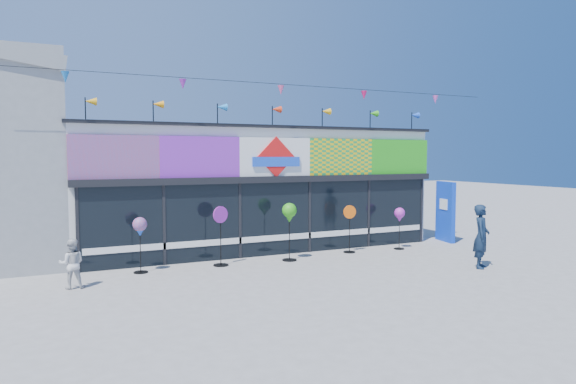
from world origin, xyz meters
TOP-DOWN VIEW (x-y plane):
  - ground at (0.00, 0.00)m, footprint 80.00×80.00m
  - kite_shop at (0.00, 5.94)m, footprint 16.00×5.70m
  - blue_sign at (6.69, 3.13)m, footprint 0.38×1.11m
  - spinner_0 at (-4.29, 2.68)m, footprint 0.38×0.38m
  - spinner_1 at (-2.07, 2.62)m, footprint 0.47×0.43m
  - spinner_2 at (0.01, 2.43)m, footprint 0.44×0.44m
  - spinner_3 at (2.33, 2.75)m, footprint 0.43×0.39m
  - spinner_4 at (4.17, 2.54)m, footprint 0.36×0.36m
  - adult_man at (4.40, -0.80)m, footprint 0.77×0.75m
  - child at (-6.03, 1.70)m, footprint 0.61×0.39m

SIDE VIEW (x-z plane):
  - ground at x=0.00m, z-range 0.00..0.00m
  - child at x=-6.03m, z-range 0.00..1.19m
  - spinner_3 at x=2.33m, z-range 0.04..1.58m
  - adult_man at x=4.40m, z-range 0.00..1.78m
  - spinner_1 at x=-2.07m, z-range 0.05..1.76m
  - blue_sign at x=6.69m, z-range 0.01..2.20m
  - spinner_4 at x=4.17m, z-range 0.42..1.82m
  - spinner_0 at x=-4.29m, z-range 0.45..1.95m
  - spinner_2 at x=0.01m, z-range 0.52..2.25m
  - kite_shop at x=0.00m, z-range -0.61..4.70m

